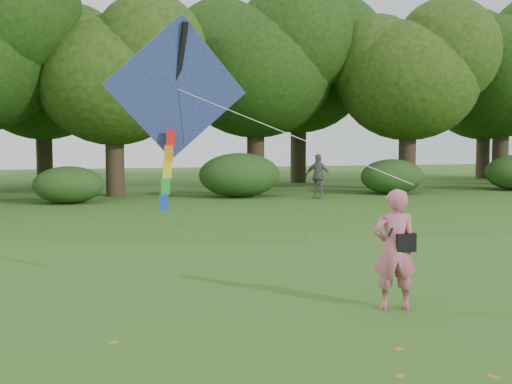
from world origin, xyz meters
name	(u,v)px	position (x,y,z in m)	size (l,w,h in m)	color
ground	(379,302)	(0.00, 0.00, 0.00)	(100.00, 100.00, 0.00)	#265114
man_kite_flyer	(395,249)	(0.02, -0.40, 0.85)	(0.62, 0.41, 1.69)	#C65D75
bystander_right	(318,176)	(5.92, 16.32, 0.93)	(1.08, 0.45, 1.85)	slate
crossbody_bag	(403,241)	(0.13, -0.43, 0.96)	(0.43, 0.20, 0.69)	black
flying_kite	(177,92)	(-2.60, 1.92, 3.13)	(4.03, 2.79, 3.07)	#235D97
tree_line	(185,75)	(1.67, 22.88, 5.60)	(54.70, 15.30, 9.48)	#3A2D1E
shrub_band	(153,179)	(-0.72, 17.60, 0.86)	(39.15, 3.22, 1.88)	#264919
fallen_leaves	(291,249)	(0.41, 4.74, 0.01)	(9.49, 15.13, 0.01)	olive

